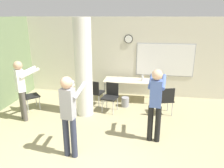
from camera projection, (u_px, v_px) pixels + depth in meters
wall_back at (121, 57)px, 7.90m from camera, size 8.00×0.15×2.80m
support_pillar at (84, 68)px, 6.18m from camera, size 0.49×0.49×2.80m
folding_table at (131, 81)px, 7.46m from camera, size 1.85×0.73×0.72m
bottle_on_table at (142, 78)px, 7.36m from camera, size 0.07×0.07×0.24m
waste_bin at (125, 102)px, 7.09m from camera, size 0.25×0.25×0.31m
chair_table_left at (95, 91)px, 7.01m from camera, size 0.53×0.53×0.87m
chair_table_front at (111, 95)px, 6.67m from camera, size 0.53×0.53×0.87m
chair_by_left_wall at (29, 95)px, 6.70m from camera, size 0.62×0.62×0.87m
chair_mid_room at (166, 99)px, 6.37m from camera, size 0.54×0.54×0.87m
person_playing_side at (156, 100)px, 4.91m from camera, size 0.43×0.69×1.73m
person_playing_front at (69, 111)px, 4.35m from camera, size 0.45×0.70×1.74m
person_watching_back at (22, 86)px, 5.94m from camera, size 0.64×0.66×1.70m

